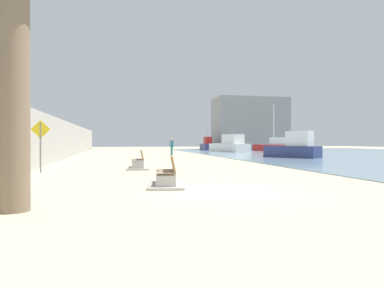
# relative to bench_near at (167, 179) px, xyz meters

# --- Properties ---
(ground_plane) EXTENTS (120.00, 120.00, 0.00)m
(ground_plane) POSITION_rel_bench_near_xyz_m (1.42, 16.60, -0.23)
(ground_plane) COLOR #C6B793
(seawall) EXTENTS (0.80, 64.00, 3.09)m
(seawall) POSITION_rel_bench_near_xyz_m (-6.08, 16.60, 1.31)
(seawall) COLOR #ADAAA3
(seawall) RESTS_ON ground
(bench_near) EXTENTS (1.36, 2.22, 0.98)m
(bench_near) POSITION_rel_bench_near_xyz_m (0.00, 0.00, 0.00)
(bench_near) COLOR #ADAAA3
(bench_near) RESTS_ON ground
(bench_far) EXTENTS (1.19, 2.14, 0.98)m
(bench_far) POSITION_rel_bench_near_xyz_m (-0.50, 7.23, 0.00)
(bench_far) COLOR #ADAAA3
(bench_far) RESTS_ON ground
(person_walking) EXTENTS (0.31, 0.48, 1.75)m
(person_walking) POSITION_rel_bench_near_xyz_m (3.29, 20.49, 0.79)
(person_walking) COLOR teal
(person_walking) RESTS_ON ground
(boat_outer) EXTENTS (1.61, 4.50, 5.30)m
(boat_outer) POSITION_rel_bench_near_xyz_m (12.22, 42.10, 0.57)
(boat_outer) COLOR navy
(boat_outer) RESTS_ON water_bay
(boat_far_right) EXTENTS (3.75, 7.24, 2.27)m
(boat_far_right) POSITION_rel_bench_near_xyz_m (12.86, 32.70, 0.63)
(boat_far_right) COLOR white
(boat_far_right) RESTS_ON water_bay
(boat_nearest) EXTENTS (3.88, 4.82, 2.26)m
(boat_nearest) POSITION_rel_bench_near_xyz_m (13.18, 16.23, 0.62)
(boat_nearest) COLOR navy
(boat_nearest) RESTS_ON water_bay
(boat_mid_bay) EXTENTS (4.57, 7.28, 6.48)m
(boat_mid_bay) POSITION_rel_bench_near_xyz_m (20.22, 34.11, 0.52)
(boat_mid_bay) COLOR red
(boat_mid_bay) RESTS_ON water_bay
(pedestrian_sign) EXTENTS (0.85, 0.08, 2.41)m
(pedestrian_sign) POSITION_rel_bench_near_xyz_m (-4.99, 5.99, 1.27)
(pedestrian_sign) COLOR slate
(pedestrian_sign) RESTS_ON ground
(harbor_building) EXTENTS (12.00, 6.00, 8.66)m
(harbor_building) POSITION_rel_bench_near_xyz_m (20.29, 44.60, 4.09)
(harbor_building) COLOR gray
(harbor_building) RESTS_ON ground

